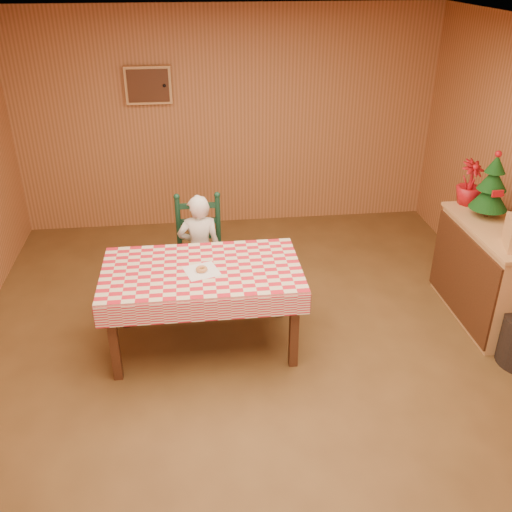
{
  "coord_description": "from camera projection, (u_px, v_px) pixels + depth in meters",
  "views": [
    {
      "loc": [
        -0.47,
        -3.75,
        3.06
      ],
      "look_at": [
        0.0,
        0.2,
        0.95
      ],
      "focal_mm": 40.0,
      "sensor_mm": 36.0,
      "label": 1
    }
  ],
  "objects": [
    {
      "name": "christmas_tree",
      "position": [
        492.0,
        187.0,
        5.11
      ],
      "size": [
        0.34,
        0.34,
        0.62
      ],
      "color": "#4B2614",
      "rests_on": "shelf_unit"
    },
    {
      "name": "dining_table",
      "position": [
        202.0,
        277.0,
        4.73
      ],
      "size": [
        1.66,
        0.96,
        0.77
      ],
      "color": "#4B2614",
      "rests_on": "ground"
    },
    {
      "name": "cabin_walls",
      "position": [
        251.0,
        136.0,
        4.38
      ],
      "size": [
        5.1,
        6.05,
        2.65
      ],
      "color": "#B06D3F",
      "rests_on": "ground"
    },
    {
      "name": "flower_arrangement",
      "position": [
        470.0,
        183.0,
        5.4
      ],
      "size": [
        0.32,
        0.32,
        0.43
      ],
      "primitive_type": "imported",
      "rotation": [
        0.0,
        0.0,
        0.4
      ],
      "color": "#AB0F16",
      "rests_on": "shelf_unit"
    },
    {
      "name": "ladder_chair",
      "position": [
        200.0,
        253.0,
        5.51
      ],
      "size": [
        0.44,
        0.4,
        1.08
      ],
      "color": "#10301E",
      "rests_on": "ground"
    },
    {
      "name": "napkin",
      "position": [
        202.0,
        271.0,
        4.65
      ],
      "size": [
        0.32,
        0.32,
        0.0
      ],
      "primitive_type": "cube",
      "rotation": [
        0.0,
        0.0,
        0.29
      ],
      "color": "white",
      "rests_on": "dining_table"
    },
    {
      "name": "ground",
      "position": [
        259.0,
        367.0,
        4.77
      ],
      "size": [
        6.0,
        6.0,
        0.0
      ],
      "primitive_type": "plane",
      "color": "brown",
      "rests_on": "ground"
    },
    {
      "name": "shelf_unit",
      "position": [
        488.0,
        273.0,
        5.24
      ],
      "size": [
        0.54,
        1.24,
        0.93
      ],
      "color": "tan",
      "rests_on": "ground"
    },
    {
      "name": "seated_child",
      "position": [
        200.0,
        250.0,
        5.43
      ],
      "size": [
        0.41,
        0.27,
        1.12
      ],
      "primitive_type": "imported",
      "rotation": [
        0.0,
        0.0,
        3.14
      ],
      "color": "silver",
      "rests_on": "ground"
    },
    {
      "name": "donut",
      "position": [
        202.0,
        269.0,
        4.64
      ],
      "size": [
        0.11,
        0.11,
        0.03
      ],
      "primitive_type": "torus",
      "rotation": [
        0.0,
        0.0,
        -0.13
      ],
      "color": "#CD8549",
      "rests_on": "napkin"
    }
  ]
}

